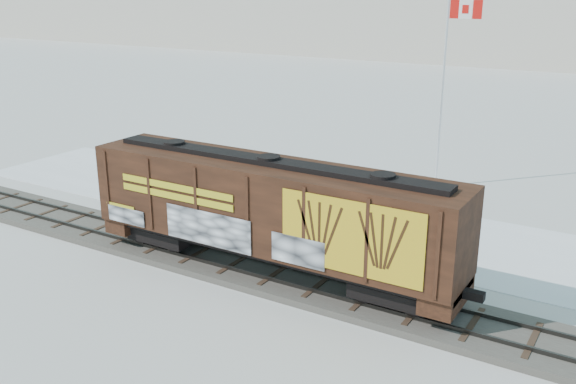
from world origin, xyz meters
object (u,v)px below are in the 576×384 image
Objects in this scene: hopper_railcar at (269,209)px; car_dark at (378,229)px; car_white at (236,179)px; car_silver at (196,184)px; flagpole at (442,121)px.

car_dark is (2.35, 5.55, -2.20)m from hopper_railcar.
car_white is at bearing 58.78° from car_dark.
car_silver is 11.51m from car_dark.
car_silver reaches higher than car_dark.
hopper_railcar is 11.43m from car_silver.
car_white is (-7.69, 8.37, -2.09)m from hopper_railcar.
flagpole is 14.51m from car_silver.
car_dark is (0.56, -10.04, -3.21)m from flagpole.
hopper_railcar is at bearing 141.49° from car_dark.
flagpole is at bearing -12.37° from car_dark.
flagpole is at bearing -51.52° from car_white.
hopper_railcar is 11.56m from car_white.
hopper_railcar is 3.08× the size of car_dark.
car_white is at bearing 132.60° from hopper_railcar.
car_white is 10.43m from car_dark.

